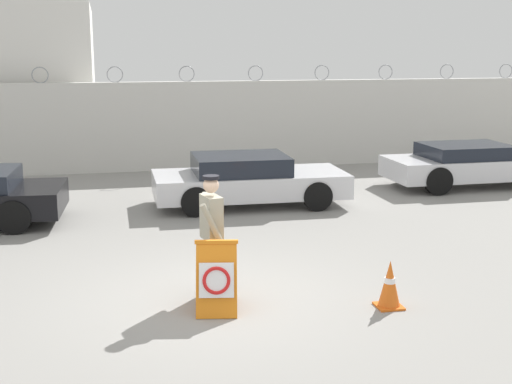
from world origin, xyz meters
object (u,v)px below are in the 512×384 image
at_px(traffic_cone_near, 390,284).
at_px(parked_car_far_side, 471,164).
at_px(barricade_sign, 217,276).
at_px(security_guard, 211,229).
at_px(parked_car_rear_sedan, 248,180).

relative_size(traffic_cone_near, parked_car_far_side, 0.15).
xyz_separation_m(barricade_sign, parked_car_far_side, (7.98, 7.45, 0.09)).
height_order(barricade_sign, traffic_cone_near, barricade_sign).
bearing_deg(barricade_sign, security_guard, 98.00).
distance_m(security_guard, parked_car_far_side, 10.50).
height_order(barricade_sign, parked_car_far_side, parked_car_far_side).
height_order(barricade_sign, security_guard, security_guard).
bearing_deg(barricade_sign, parked_car_rear_sedan, 85.02).
xyz_separation_m(barricade_sign, security_guard, (0.02, 0.62, 0.53)).
height_order(security_guard, parked_car_far_side, security_guard).
xyz_separation_m(barricade_sign, traffic_cone_near, (2.43, -0.43, -0.16)).
height_order(security_guard, traffic_cone_near, security_guard).
relative_size(traffic_cone_near, parked_car_rear_sedan, 0.16).
distance_m(barricade_sign, parked_car_far_side, 10.92).
xyz_separation_m(security_guard, parked_car_far_side, (7.96, 6.84, -0.43)).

